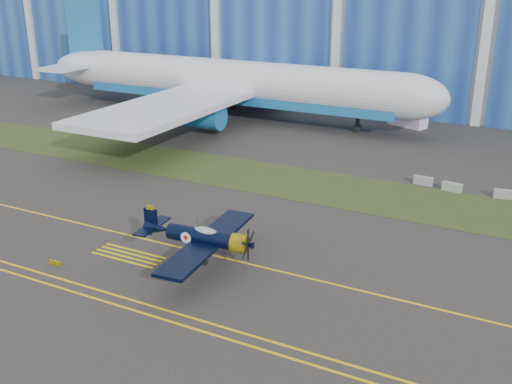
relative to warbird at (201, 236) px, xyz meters
The scene contains 14 objects.
ground 13.94m from the warbird, 31.28° to the left, with size 260.00×260.00×0.00m, color #373431.
grass_median 24.28m from the warbird, 60.99° to the left, with size 260.00×10.00×0.02m, color #475128.
hangar 80.72m from the warbird, 81.56° to the left, with size 220.00×45.70×30.00m.
taxiway_centreline 12.17m from the warbird, 10.23° to the left, with size 200.00×0.20×0.02m, color yellow.
edge_line_near 14.08m from the warbird, 32.24° to the right, with size 80.00×0.20×0.02m, color yellow.
edge_line_far 13.58m from the warbird, 28.61° to the right, with size 80.00×0.20×0.02m, color yellow.
hold_short_ladder 6.87m from the warbird, behind, with size 6.00×2.40×0.02m, color yellow, non-canonical shape.
guard_board_left 11.64m from the warbird, 154.60° to the right, with size 1.20×0.15×0.35m, color yellow.
warbird is the anchor object (origin of this frame).
jetliner 50.76m from the warbird, 116.45° to the left, with size 71.74×60.96×24.90m.
shipping_container 51.47m from the warbird, 86.64° to the left, with size 5.46×2.18×2.36m, color white.
barrier_a 28.93m from the warbird, 68.04° to the left, with size 2.00×0.60×0.90m, color gray.
barrier_b 29.65m from the warbird, 62.03° to the left, with size 2.00×0.60×0.90m, color #8AA093.
barrier_c 32.45m from the warbird, 54.37° to the left, with size 2.00×0.60×0.90m, color gray.
Camera 1 is at (10.77, -41.61, 21.35)m, focal length 42.00 mm.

